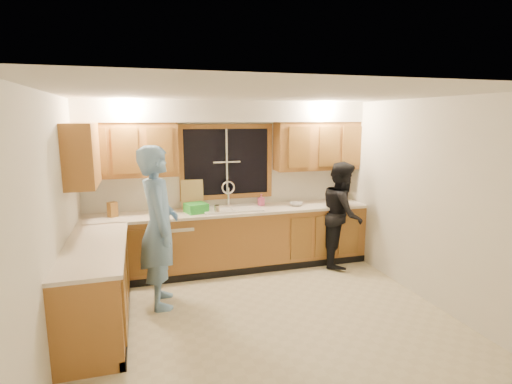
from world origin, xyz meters
TOP-DOWN VIEW (x-y plane):
  - floor at (0.00, 0.00)m, footprint 4.20×4.20m
  - ceiling at (0.00, 0.00)m, footprint 4.20×4.20m
  - wall_back at (0.00, 1.90)m, footprint 4.20×0.00m
  - wall_left at (-2.10, 0.00)m, footprint 0.00×3.80m
  - wall_right at (2.10, 0.00)m, footprint 0.00×3.80m
  - base_cabinets_back at (0.00, 1.60)m, footprint 4.20×0.60m
  - base_cabinets_left at (-1.80, 0.35)m, footprint 0.60×1.90m
  - countertop_back at (0.00, 1.58)m, footprint 4.20×0.63m
  - countertop_left at (-1.79, 0.35)m, footprint 0.63×1.90m
  - upper_cabinets_left at (-1.43, 1.73)m, footprint 1.35×0.33m
  - upper_cabinets_right at (1.43, 1.73)m, footprint 1.35×0.33m
  - upper_cabinets_return at (-1.94, 1.12)m, footprint 0.33×0.90m
  - soffit at (0.00, 1.72)m, footprint 4.20×0.35m
  - window_frame at (0.00, 1.89)m, footprint 1.44×0.03m
  - sink at (0.00, 1.60)m, footprint 0.86×0.52m
  - dishwasher at (-0.85, 1.59)m, footprint 0.60×0.56m
  - stove at (-1.80, -0.22)m, footprint 0.58×0.75m
  - man at (-1.10, 0.70)m, footprint 0.47×0.71m
  - woman at (1.68, 1.31)m, footprint 0.91×0.98m
  - knife_block at (-1.67, 1.63)m, footprint 0.15×0.14m
  - cutting_board at (-0.55, 1.82)m, footprint 0.34×0.15m
  - dish_crate at (-0.53, 1.56)m, footprint 0.35×0.34m
  - soap_bottle at (0.51, 1.75)m, footprint 0.10×0.10m
  - bowl at (1.02, 1.57)m, footprint 0.26×0.26m
  - can_left at (-0.26, 1.40)m, footprint 0.09×0.09m
  - can_right at (-0.25, 1.40)m, footprint 0.09×0.09m

SIDE VIEW (x-z plane):
  - floor at x=0.00m, z-range 0.00..0.00m
  - dishwasher at x=-0.85m, z-range 0.00..0.82m
  - base_cabinets_back at x=0.00m, z-range 0.00..0.88m
  - base_cabinets_left at x=-1.80m, z-range 0.00..0.88m
  - stove at x=-1.80m, z-range 0.00..0.90m
  - woman at x=1.68m, z-range 0.00..1.61m
  - sink at x=0.00m, z-range 0.58..1.15m
  - countertop_back at x=0.00m, z-range 0.88..0.92m
  - countertop_left at x=-1.79m, z-range 0.88..0.92m
  - bowl at x=1.02m, z-range 0.92..0.97m
  - man at x=-1.10m, z-range 0.00..1.95m
  - can_left at x=-0.26m, z-range 0.92..1.04m
  - can_right at x=-0.25m, z-range 0.92..1.04m
  - dish_crate at x=-0.53m, z-range 0.92..1.05m
  - soap_bottle at x=0.51m, z-range 0.92..1.10m
  - knife_block at x=-1.67m, z-range 0.92..1.13m
  - cutting_board at x=-0.55m, z-range 0.92..1.36m
  - wall_back at x=0.00m, z-range -0.85..3.35m
  - wall_left at x=-2.10m, z-range -0.65..3.15m
  - wall_right at x=2.10m, z-range -0.65..3.15m
  - window_frame at x=0.00m, z-range 1.03..2.17m
  - upper_cabinets_left at x=-1.43m, z-range 1.45..2.20m
  - upper_cabinets_right at x=1.43m, z-range 1.45..2.20m
  - upper_cabinets_return at x=-1.94m, z-range 1.45..2.20m
  - soffit at x=0.00m, z-range 2.20..2.50m
  - ceiling at x=0.00m, z-range 2.50..2.50m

